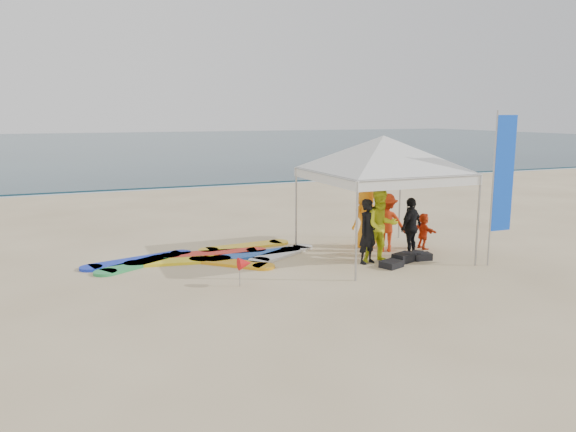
% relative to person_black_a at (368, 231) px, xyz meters
% --- Properties ---
extents(ground, '(120.00, 120.00, 0.00)m').
position_rel_person_black_a_xyz_m(ground, '(-1.91, -1.88, -0.80)').
color(ground, beige).
rests_on(ground, ground).
extents(ocean, '(160.00, 84.00, 0.08)m').
position_rel_person_black_a_xyz_m(ocean, '(-1.91, 58.12, -0.76)').
color(ocean, '#0C2633').
rests_on(ocean, ground).
extents(shoreline_foam, '(160.00, 1.20, 0.01)m').
position_rel_person_black_a_xyz_m(shoreline_foam, '(-1.91, 16.32, -0.80)').
color(shoreline_foam, silver).
rests_on(shoreline_foam, ground).
extents(person_black_a, '(0.68, 0.55, 1.61)m').
position_rel_person_black_a_xyz_m(person_black_a, '(0.00, 0.00, 0.00)').
color(person_black_a, black).
rests_on(person_black_a, ground).
extents(person_yellow, '(0.94, 0.76, 1.85)m').
position_rel_person_black_a_xyz_m(person_yellow, '(0.34, -0.03, 0.12)').
color(person_yellow, yellow).
rests_on(person_yellow, ground).
extents(person_orange_a, '(1.17, 0.98, 1.57)m').
position_rel_person_black_a_xyz_m(person_orange_a, '(1.09, 0.90, -0.02)').
color(person_orange_a, red).
rests_on(person_orange_a, ground).
extents(person_black_b, '(0.98, 0.74, 1.55)m').
position_rel_person_black_a_xyz_m(person_black_b, '(1.37, 0.17, -0.03)').
color(person_black_b, black).
rests_on(person_black_b, ground).
extents(person_orange_b, '(0.89, 0.67, 1.64)m').
position_rel_person_black_a_xyz_m(person_orange_b, '(0.83, 1.54, 0.02)').
color(person_orange_b, orange).
rests_on(person_orange_b, ground).
extents(person_seated, '(0.37, 0.94, 0.99)m').
position_rel_person_black_a_xyz_m(person_seated, '(2.19, 0.74, -0.31)').
color(person_seated, red).
rests_on(person_seated, ground).
extents(canopy_tent, '(4.73, 4.73, 3.57)m').
position_rel_person_black_a_xyz_m(canopy_tent, '(0.66, 0.47, 2.31)').
color(canopy_tent, '#A5A5A8').
rests_on(canopy_tent, ground).
extents(feather_flag, '(0.63, 0.04, 3.74)m').
position_rel_person_black_a_xyz_m(feather_flag, '(2.88, -1.33, 1.40)').
color(feather_flag, '#A5A5A8').
rests_on(feather_flag, ground).
extents(marker_pennant, '(0.28, 0.28, 0.64)m').
position_rel_person_black_a_xyz_m(marker_pennant, '(-3.40, -0.61, -0.31)').
color(marker_pennant, '#A5A5A8').
rests_on(marker_pennant, ground).
extents(gear_pile, '(1.65, 0.89, 0.22)m').
position_rel_person_black_a_xyz_m(gear_pile, '(0.93, -0.33, -0.71)').
color(gear_pile, black).
rests_on(gear_pile, ground).
extents(surfboard_spread, '(5.74, 2.71, 0.07)m').
position_rel_person_black_a_xyz_m(surfboard_spread, '(-3.49, 1.97, -0.77)').
color(surfboard_spread, '#162EC1').
rests_on(surfboard_spread, ground).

